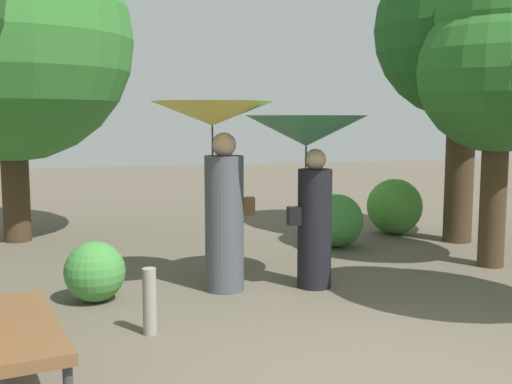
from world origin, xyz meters
TOP-DOWN VIEW (x-y plane):
  - ground_plane at (0.00, 0.00)m, footprint 40.00×40.00m
  - person_left at (-0.57, 2.59)m, footprint 1.28×1.28m
  - person_right at (0.41, 2.45)m, footprint 1.31×1.31m
  - park_bench at (-2.44, 0.47)m, footprint 0.77×1.57m
  - tree_near_left at (-2.94, 6.06)m, footprint 3.61×3.61m
  - tree_mid_right at (2.99, 2.77)m, footprint 1.96×1.96m
  - tree_far_back at (3.48, 4.27)m, footprint 2.63×2.63m
  - bush_path_left at (-1.86, 2.54)m, footprint 0.62×0.62m
  - bush_path_right at (1.56, 4.38)m, footprint 0.77×0.77m
  - bush_behind_bench at (2.85, 5.07)m, footprint 0.89×0.89m
  - path_marker_post at (-1.42, 1.41)m, footprint 0.12×0.12m

SIDE VIEW (x-z plane):
  - ground_plane at x=0.00m, z-range 0.00..0.00m
  - path_marker_post at x=-1.42m, z-range 0.00..0.59m
  - bush_path_left at x=-1.86m, z-range 0.00..0.62m
  - bush_path_right at x=1.56m, z-range 0.00..0.77m
  - bush_behind_bench at x=2.85m, z-range 0.00..0.89m
  - park_bench at x=-2.44m, z-range 0.10..0.93m
  - person_left at x=-0.57m, z-range 0.44..2.48m
  - person_right at x=0.41m, z-range 0.52..2.41m
  - tree_mid_right at x=2.99m, z-range 0.68..4.52m
  - tree_near_left at x=-2.94m, z-range 0.64..5.90m
  - tree_far_back at x=3.48m, z-range 0.88..5.93m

